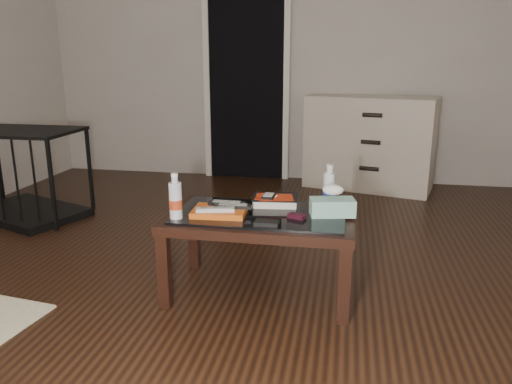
# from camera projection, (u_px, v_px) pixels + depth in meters

# --- Properties ---
(ground) EXTENTS (5.00, 5.00, 0.00)m
(ground) POSITION_uv_depth(u_px,v_px,m) (231.00, 273.00, 3.03)
(ground) COLOR black
(ground) RESTS_ON ground
(doorway) EXTENTS (0.90, 0.08, 2.07)m
(doorway) POSITION_uv_depth(u_px,v_px,m) (247.00, 81.00, 5.16)
(doorway) COLOR black
(doorway) RESTS_ON ground
(coffee_table) EXTENTS (1.00, 0.60, 0.46)m
(coffee_table) POSITION_uv_depth(u_px,v_px,m) (260.00, 224.00, 2.69)
(coffee_table) COLOR black
(coffee_table) RESTS_ON ground
(dresser) EXTENTS (1.29, 0.79, 0.90)m
(dresser) POSITION_uv_depth(u_px,v_px,m) (370.00, 143.00, 4.87)
(dresser) COLOR beige
(dresser) RESTS_ON ground
(pet_crate) EXTENTS (1.06, 0.88, 0.71)m
(pet_crate) POSITION_uv_depth(u_px,v_px,m) (25.00, 189.00, 4.04)
(pet_crate) COLOR black
(pet_crate) RESTS_ON ground
(magazines) EXTENTS (0.29, 0.22, 0.03)m
(magazines) POSITION_uv_depth(u_px,v_px,m) (220.00, 211.00, 2.65)
(magazines) COLOR #C14F12
(magazines) RESTS_ON coffee_table
(remote_silver) EXTENTS (0.21, 0.10, 0.02)m
(remote_silver) POSITION_uv_depth(u_px,v_px,m) (215.00, 209.00, 2.60)
(remote_silver) COLOR #B5B6BA
(remote_silver) RESTS_ON magazines
(remote_black_front) EXTENTS (0.20, 0.06, 0.02)m
(remote_black_front) POSITION_uv_depth(u_px,v_px,m) (233.00, 206.00, 2.66)
(remote_black_front) COLOR black
(remote_black_front) RESTS_ON magazines
(remote_black_back) EXTENTS (0.20, 0.05, 0.02)m
(remote_black_back) POSITION_uv_depth(u_px,v_px,m) (227.00, 203.00, 2.71)
(remote_black_back) COLOR black
(remote_black_back) RESTS_ON magazines
(textbook) EXTENTS (0.27, 0.23, 0.05)m
(textbook) POSITION_uv_depth(u_px,v_px,m) (275.00, 200.00, 2.82)
(textbook) COLOR black
(textbook) RESTS_ON coffee_table
(dvd_mailers) EXTENTS (0.20, 0.14, 0.01)m
(dvd_mailers) POSITION_uv_depth(u_px,v_px,m) (273.00, 197.00, 2.80)
(dvd_mailers) COLOR #AD270B
(dvd_mailers) RESTS_ON textbook
(ipod) EXTENTS (0.07, 0.11, 0.02)m
(ipod) POSITION_uv_depth(u_px,v_px,m) (269.00, 196.00, 2.78)
(ipod) COLOR black
(ipod) RESTS_ON dvd_mailers
(flip_phone) EXTENTS (0.10, 0.08, 0.02)m
(flip_phone) POSITION_uv_depth(u_px,v_px,m) (297.00, 216.00, 2.59)
(flip_phone) COLOR black
(flip_phone) RESTS_ON coffee_table
(wallet) EXTENTS (0.12, 0.07, 0.02)m
(wallet) POSITION_uv_depth(u_px,v_px,m) (267.00, 223.00, 2.48)
(wallet) COLOR black
(wallet) RESTS_ON coffee_table
(water_bottle_left) EXTENTS (0.07, 0.07, 0.24)m
(water_bottle_left) POSITION_uv_depth(u_px,v_px,m) (175.00, 196.00, 2.56)
(water_bottle_left) COLOR silver
(water_bottle_left) RESTS_ON coffee_table
(water_bottle_right) EXTENTS (0.07, 0.07, 0.24)m
(water_bottle_right) POSITION_uv_depth(u_px,v_px,m) (329.00, 186.00, 2.76)
(water_bottle_right) COLOR silver
(water_bottle_right) RESTS_ON coffee_table
(tissue_box) EXTENTS (0.25, 0.16, 0.09)m
(tissue_box) POSITION_uv_depth(u_px,v_px,m) (332.00, 207.00, 2.62)
(tissue_box) COLOR teal
(tissue_box) RESTS_ON coffee_table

